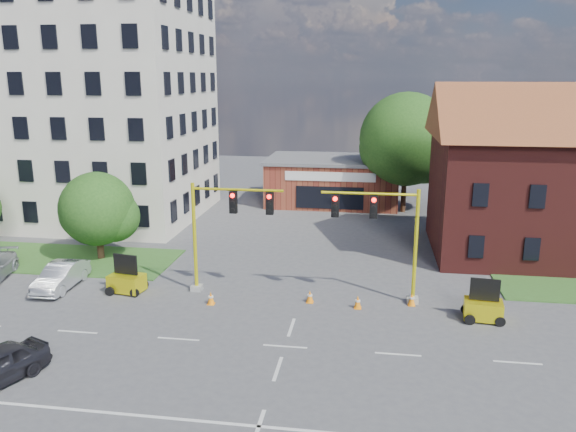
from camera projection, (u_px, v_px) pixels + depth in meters
The scene contains 17 objects.
ground at pixel (285, 346), 25.23m from camera, with size 120.00×120.00×0.00m, color #474749.
grass_verge_nw at pixel (14, 256), 37.67m from camera, with size 22.00×6.00×0.08m, color #30551F.
lane_markings at pixel (274, 381), 22.35m from camera, with size 60.00×36.00×0.01m, color silver, non-canonical shape.
office_block at pixel (88, 95), 46.60m from camera, with size 18.40×15.40×20.60m.
brick_shop at pixel (333, 180), 53.47m from camera, with size 12.40×8.40×4.30m.
tree_large at pixel (411, 142), 48.71m from camera, with size 8.52×8.12×10.53m.
tree_nw_front at pixel (101, 211), 36.55m from camera, with size 5.07×4.83×5.83m.
signal_mast_west at pixel (223, 225), 30.65m from camera, with size 5.30×0.60×6.20m.
signal_mast_east at pixel (384, 231), 29.40m from camera, with size 5.30×0.60×6.20m.
trailer_west at pixel (127, 281), 31.41m from camera, with size 2.03×1.53×2.11m.
trailer_east at pixel (483, 308), 27.80m from camera, with size 1.94×1.41×2.08m.
cone_a at pixel (211, 298), 29.82m from camera, with size 0.40×0.40×0.70m.
cone_b at pixel (310, 296), 30.05m from camera, with size 0.40×0.40×0.70m.
cone_c at pixel (412, 299), 29.67m from camera, with size 0.40×0.40×0.70m.
cone_d at pixel (358, 302), 29.30m from camera, with size 0.40×0.40×0.70m.
pickup_white at pixel (513, 253), 36.22m from camera, with size 2.27×4.93×1.37m, color white.
sedan_silver_front at pixel (61, 276), 31.98m from camera, with size 1.53×4.40×1.45m, color #B1B4BA.
Camera 1 is at (3.53, -22.77, 11.83)m, focal length 35.00 mm.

